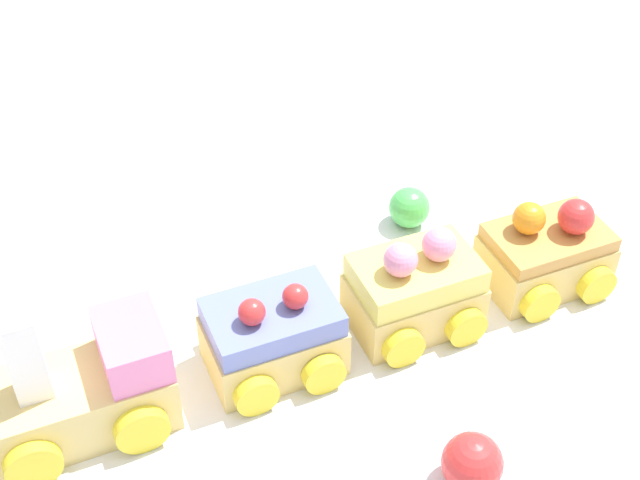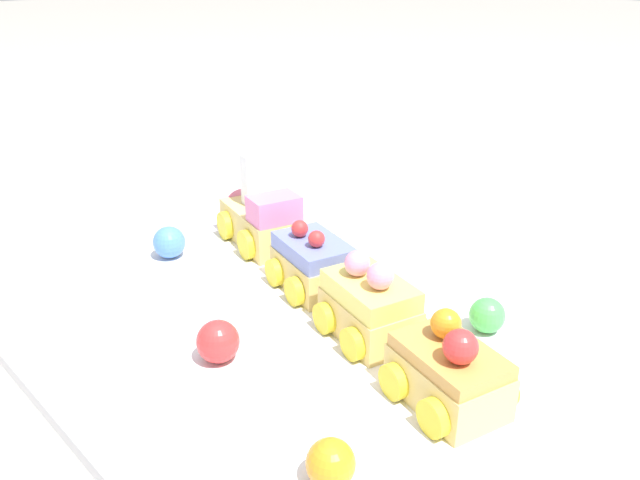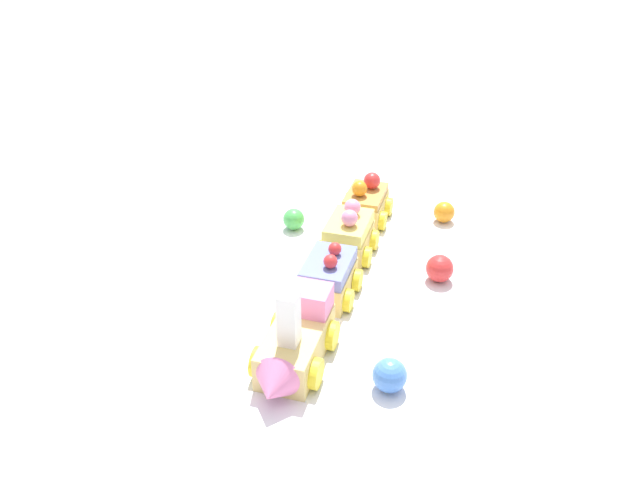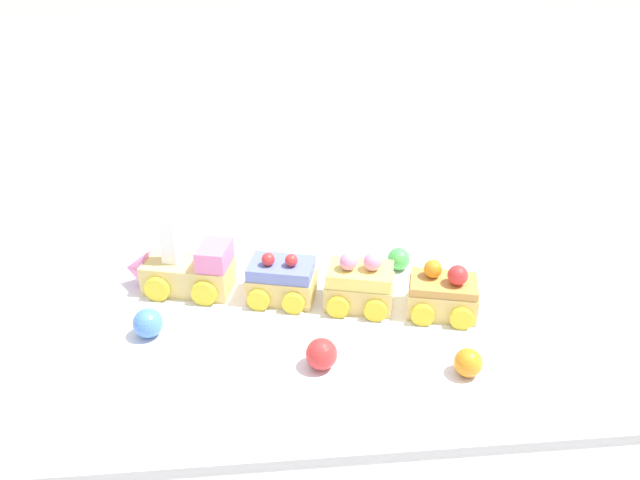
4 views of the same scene
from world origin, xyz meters
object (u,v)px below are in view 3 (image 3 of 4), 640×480
object	(u,v)px
cake_car_lemon	(351,236)
cake_car_caramel	(367,204)
cake_car_blueberry	(331,278)
cake_train_locomotive	(296,345)
gumball_green	(296,219)
gumball_blue	(392,375)
gumball_orange	(446,212)
gumball_red	(442,268)

from	to	relation	value
cake_car_lemon	cake_car_caramel	world-z (taller)	cake_car_lemon
cake_car_blueberry	cake_train_locomotive	bearing A→B (deg)	-0.08
gumball_green	cake_car_caramel	bearing A→B (deg)	107.69
cake_car_lemon	gumball_blue	xyz separation A→B (m)	(0.23, 0.04, -0.01)
cake_car_caramel	gumball_orange	size ratio (longest dim) A/B	3.02
cake_car_blueberry	gumball_green	distance (m)	0.15
gumball_blue	gumball_orange	bearing A→B (deg)	164.07
gumball_red	cake_car_lemon	bearing A→B (deg)	-116.99
gumball_green	gumball_blue	distance (m)	0.30
cake_car_blueberry	gumball_green	size ratio (longest dim) A/B	3.01
cake_car_lemon	gumball_green	distance (m)	0.09
cake_train_locomotive	gumball_orange	world-z (taller)	cake_train_locomotive
gumball_green	gumball_blue	xyz separation A→B (m)	(0.28, 0.11, 0.00)
cake_car_blueberry	cake_car_caramel	bearing A→B (deg)	-179.95
gumball_green	gumball_red	bearing A→B (deg)	57.22
gumball_blue	gumball_green	bearing A→B (deg)	-159.52
gumball_green	gumball_orange	size ratio (longest dim) A/B	1.00
cake_car_lemon	gumball_blue	bearing A→B (deg)	23.38
cake_train_locomotive	cake_car_caramel	size ratio (longest dim) A/B	1.60
cake_car_blueberry	cake_car_lemon	bearing A→B (deg)	179.99
cake_car_blueberry	gumball_blue	xyz separation A→B (m)	(0.14, 0.06, -0.01)
gumball_orange	cake_car_lemon	bearing A→B (deg)	-55.61
cake_train_locomotive	gumball_red	size ratio (longest dim) A/B	4.27
gumball_blue	cake_car_lemon	bearing A→B (deg)	-170.85
cake_train_locomotive	gumball_orange	distance (m)	0.33
gumball_green	gumball_blue	bearing A→B (deg)	20.48
cake_car_lemon	gumball_orange	bearing A→B (deg)	138.61
cake_car_blueberry	gumball_orange	bearing A→B (deg)	153.58
cake_train_locomotive	cake_car_lemon	xyz separation A→B (m)	(-0.20, 0.05, 0.00)
cake_train_locomotive	gumball_blue	size ratio (longest dim) A/B	4.28
cake_car_blueberry	gumball_orange	distance (m)	0.23
cake_train_locomotive	gumball_red	distance (m)	0.21
cake_car_lemon	gumball_red	xyz separation A→B (m)	(0.05, 0.10, -0.01)
cake_car_caramel	gumball_red	bearing A→B (deg)	43.90
cake_car_blueberry	gumball_red	size ratio (longest dim) A/B	2.68
cake_train_locomotive	cake_car_blueberry	bearing A→B (deg)	179.92
cake_car_lemon	cake_car_caramel	distance (m)	0.09
cake_car_blueberry	cake_car_lemon	size ratio (longest dim) A/B	1.00
cake_car_blueberry	cake_car_caramel	distance (m)	0.18
cake_car_caramel	gumball_blue	world-z (taller)	cake_car_caramel
cake_car_blueberry	gumball_blue	size ratio (longest dim) A/B	2.68
cake_car_caramel	gumball_orange	xyz separation A→B (m)	(0.00, 0.10, -0.01)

